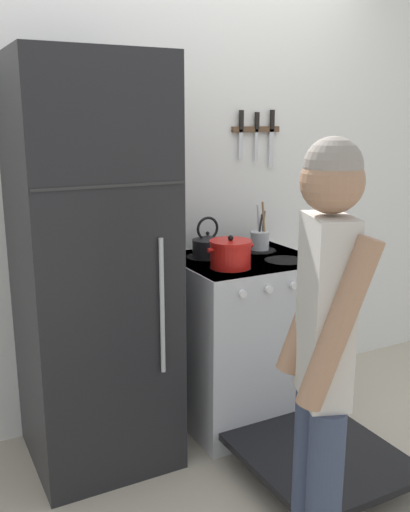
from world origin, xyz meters
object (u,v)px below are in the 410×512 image
Objects in this scene: refrigerator at (92,269)px; person at (323,360)px; utensil_jar at (260,239)px; dutch_oven_pot at (231,254)px; tea_kettle at (208,245)px; stove_range at (247,341)px.

person is at bearing -73.75° from refrigerator.
person reaches higher than utensil_jar.
dutch_oven_pot is at bearing -11.29° from refrigerator.
refrigerator reaches higher than person.
tea_kettle is 0.33m from utensil_jar.
dutch_oven_pot is (0.66, -0.13, 0.03)m from refrigerator.
stove_range is 5.06× the size of utensil_jar.
stove_range is (0.82, -0.04, -0.50)m from refrigerator.
tea_kettle is at bearing 10.91° from refrigerator.
dutch_oven_pot is at bearing 5.38° from person.
stove_range is at bearing -48.20° from tea_kettle.
person reaches higher than tea_kettle.
tea_kettle is at bearing 87.14° from dutch_oven_pot.
utensil_jar reaches higher than stove_range.
dutch_oven_pot is 1.13m from person.
dutch_oven_pot is 0.44m from utensil_jar.
refrigerator is at bearing 168.71° from dutch_oven_pot.
stove_range is at bearing -0.61° from person.
refrigerator is 0.96m from stove_range.
person is (-0.47, -1.18, 0.45)m from stove_range.
refrigerator is 8.76× the size of tea_kettle.
utensil_jar is (0.33, 0.01, -0.00)m from tea_kettle.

